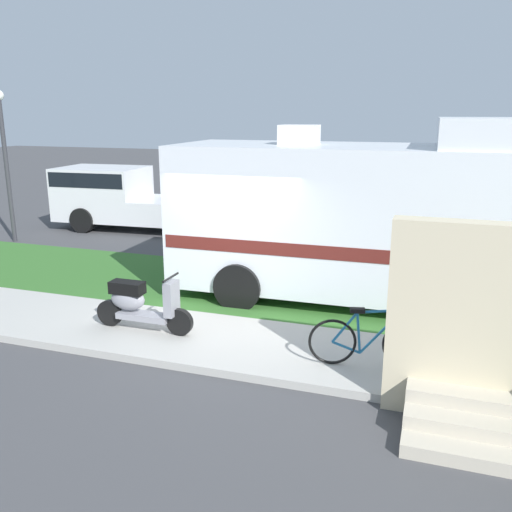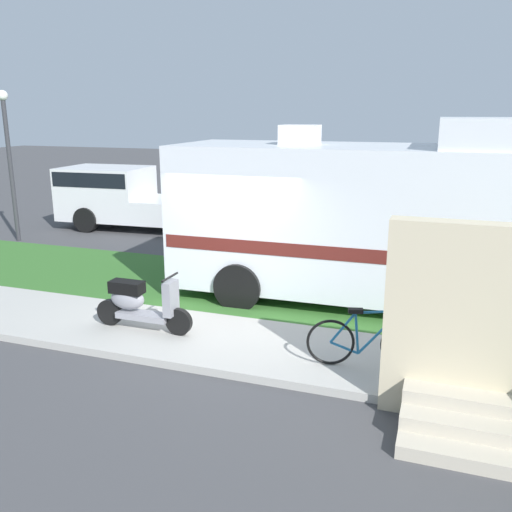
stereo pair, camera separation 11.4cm
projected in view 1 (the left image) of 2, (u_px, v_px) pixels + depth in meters
The scene contains 9 objects.
ground_plane at pixel (225, 317), 9.88m from camera, with size 80.00×80.00×0.00m, color #424244.
sidewalk at pixel (197, 339), 8.77m from camera, with size 24.00×2.00×0.12m.
grass_strip at pixel (252, 290), 11.25m from camera, with size 24.00×3.40×0.08m.
motorhome_rv at pixel (354, 217), 10.35m from camera, with size 6.64×2.76×3.48m.
scooter at pixel (140, 303), 8.88m from camera, with size 1.72×0.50×0.97m.
bicycle at pixel (369, 340), 7.63m from camera, with size 1.66×0.59×0.89m.
pickup_truck_near at pixel (128, 197), 17.10m from camera, with size 5.88×2.34×1.89m.
porch_steps at pixel (474, 347), 6.30m from camera, with size 2.00×1.26×2.40m.
street_lamp_post at pixel (5, 152), 14.96m from camera, with size 0.28×0.28×4.14m.
Camera 1 is at (3.49, -8.61, 3.59)m, focal length 38.48 mm.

